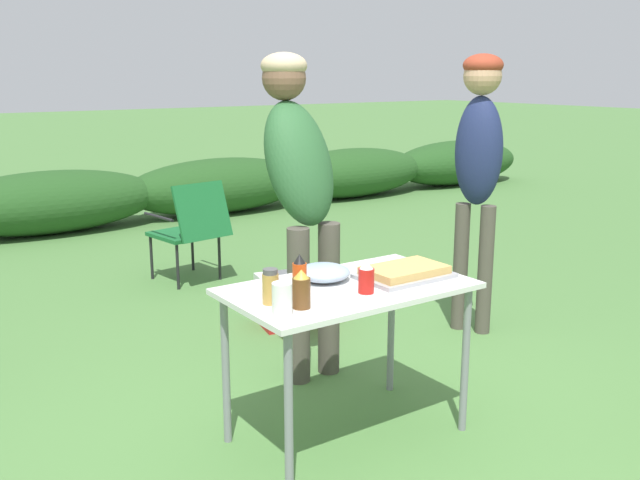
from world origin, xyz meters
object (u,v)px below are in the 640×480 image
at_px(ketchup_bottle, 366,278).
at_px(paper_cup_stack, 282,300).
at_px(food_tray, 405,272).
at_px(spice_jar, 270,287).
at_px(camp_chair_green_behind_table, 191,226).
at_px(beer_bottle, 301,290).
at_px(hot_sauce_bottle, 300,276).
at_px(cooler_box, 295,299).
at_px(plate_stack, 270,289).
at_px(folding_table, 348,302).
at_px(standing_person_in_dark_puffer, 299,176).
at_px(mixing_bowl, 323,272).
at_px(standing_person_in_red_jacket, 479,155).

bearing_deg(ketchup_bottle, paper_cup_stack, -172.87).
distance_m(food_tray, spice_jar, 0.71).
height_order(spice_jar, camp_chair_green_behind_table, spice_jar).
distance_m(spice_jar, beer_bottle, 0.14).
height_order(paper_cup_stack, hot_sauce_bottle, hot_sauce_bottle).
height_order(paper_cup_stack, cooler_box, paper_cup_stack).
height_order(plate_stack, ketchup_bottle, ketchup_bottle).
bearing_deg(beer_bottle, hot_sauce_bottle, 59.65).
height_order(folding_table, hot_sauce_bottle, hot_sauce_bottle).
distance_m(beer_bottle, cooler_box, 1.98).
bearing_deg(standing_person_in_dark_puffer, mixing_bowl, -117.43).
height_order(paper_cup_stack, standing_person_in_dark_puffer, standing_person_in_dark_puffer).
xyz_separation_m(mixing_bowl, standing_person_in_dark_puffer, (0.29, 0.64, 0.35)).
xyz_separation_m(ketchup_bottle, hot_sauce_bottle, (-0.26, 0.13, 0.02)).
relative_size(ketchup_bottle, cooler_box, 0.26).
height_order(spice_jar, standing_person_in_red_jacket, standing_person_in_red_jacket).
bearing_deg(camp_chair_green_behind_table, paper_cup_stack, -116.40).
bearing_deg(beer_bottle, plate_stack, 88.96).
bearing_deg(cooler_box, mixing_bowl, -105.07).
relative_size(food_tray, camp_chair_green_behind_table, 0.51).
xyz_separation_m(paper_cup_stack, camp_chair_green_behind_table, (0.94, 2.93, -0.34)).
relative_size(camp_chair_green_behind_table, cooler_box, 1.55).
relative_size(food_tray, plate_stack, 1.99).
distance_m(folding_table, paper_cup_stack, 0.52).
distance_m(mixing_bowl, hot_sauce_bottle, 0.26).
relative_size(mixing_bowl, camp_chair_green_behind_table, 0.30).
xyz_separation_m(paper_cup_stack, ketchup_bottle, (0.46, 0.06, -0.00)).
distance_m(food_tray, beer_bottle, 0.64).
bearing_deg(folding_table, food_tray, -9.40).
bearing_deg(standing_person_in_red_jacket, food_tray, -84.60).
height_order(food_tray, plate_stack, food_tray).
xyz_separation_m(standing_person_in_dark_puffer, standing_person_in_red_jacket, (1.28, -0.10, 0.04)).
bearing_deg(folding_table, beer_bottle, -157.65).
distance_m(plate_stack, ketchup_bottle, 0.42).
distance_m(folding_table, beer_bottle, 0.40).
bearing_deg(hot_sauce_bottle, mixing_bowl, 31.59).
height_order(folding_table, cooler_box, folding_table).
xyz_separation_m(plate_stack, paper_cup_stack, (-0.13, -0.31, 0.06)).
xyz_separation_m(paper_cup_stack, standing_person_in_dark_puffer, (0.71, 0.97, 0.32)).
xyz_separation_m(food_tray, standing_person_in_dark_puffer, (-0.05, 0.83, 0.36)).
height_order(folding_table, beer_bottle, beer_bottle).
bearing_deg(plate_stack, beer_bottle, -91.04).
xyz_separation_m(beer_bottle, standing_person_in_red_jacket, (1.87, 0.82, 0.35)).
bearing_deg(plate_stack, cooler_box, 53.91).
bearing_deg(food_tray, plate_stack, 165.15).
distance_m(beer_bottle, standing_person_in_red_jacket, 2.07).
bearing_deg(spice_jar, standing_person_in_dark_puffer, 50.41).
bearing_deg(mixing_bowl, hot_sauce_bottle, -148.41).
bearing_deg(spice_jar, camp_chair_green_behind_table, 72.14).
height_order(ketchup_bottle, camp_chair_green_behind_table, ketchup_bottle).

